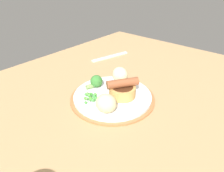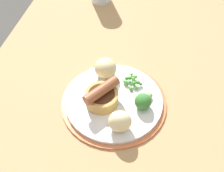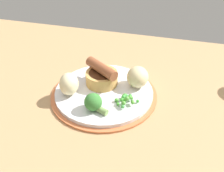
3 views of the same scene
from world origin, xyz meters
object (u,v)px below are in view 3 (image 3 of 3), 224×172
object	(u,v)px
sausage_pudding	(102,76)
potato_chunk_1	(138,77)
dinner_plate	(104,93)
broccoli_floret_far	(94,103)
pea_pile	(126,99)
potato_chunk_0	(69,84)

from	to	relation	value
sausage_pudding	potato_chunk_1	xyz separation A→B (cm)	(-8.49, -1.32, 0.30)
dinner_plate	broccoli_floret_far	xyz separation A→B (cm)	(0.16, 6.91, 2.67)
broccoli_floret_far	potato_chunk_1	distance (cm)	13.11
pea_pile	potato_chunk_0	distance (cm)	13.35
broccoli_floret_far	dinner_plate	bearing A→B (deg)	-71.32
dinner_plate	broccoli_floret_far	world-z (taller)	broccoli_floret_far
broccoli_floret_far	pea_pile	bearing A→B (deg)	-127.74
potato_chunk_0	potato_chunk_1	xyz separation A→B (cm)	(-14.48, -7.02, -0.13)
sausage_pudding	potato_chunk_0	size ratio (longest dim) A/B	1.70
potato_chunk_0	potato_chunk_1	world-z (taller)	potato_chunk_0
potato_chunk_0	dinner_plate	bearing A→B (deg)	-157.09
dinner_plate	potato_chunk_0	distance (cm)	8.65
dinner_plate	sausage_pudding	distance (cm)	4.22
dinner_plate	broccoli_floret_far	distance (cm)	7.41
dinner_plate	potato_chunk_0	xyz separation A→B (cm)	(7.30, 3.09, 3.46)
potato_chunk_1	potato_chunk_0	bearing A→B (deg)	25.87
dinner_plate	sausage_pudding	size ratio (longest dim) A/B	2.81
broccoli_floret_far	sausage_pudding	bearing A→B (deg)	-63.12
dinner_plate	potato_chunk_1	size ratio (longest dim) A/B	4.53
pea_pile	broccoli_floret_far	size ratio (longest dim) A/B	0.99
pea_pile	potato_chunk_1	distance (cm)	7.25
sausage_pudding	broccoli_floret_far	world-z (taller)	sausage_pudding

